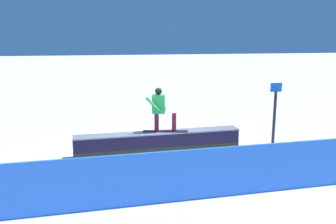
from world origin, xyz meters
TOP-DOWN VIEW (x-y plane):
  - ground_plane at (0.00, 0.00)m, footprint 120.00×120.00m
  - grind_box at (0.00, 0.00)m, footprint 5.31×0.74m
  - snowboarder at (-0.06, -0.04)m, footprint 1.44×0.54m
  - safety_fence at (0.00, 3.48)m, footprint 9.14×0.45m
  - trail_marker at (-4.04, -0.19)m, footprint 0.40×0.10m

SIDE VIEW (x-z plane):
  - ground_plane at x=0.00m, z-range 0.00..0.00m
  - grind_box at x=0.00m, z-range -0.03..0.66m
  - safety_fence at x=0.00m, z-range 0.00..1.20m
  - trail_marker at x=-4.04m, z-range 0.07..2.20m
  - snowboarder at x=-0.06m, z-range 0.74..2.15m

